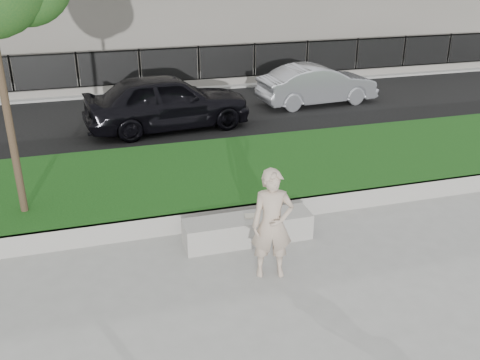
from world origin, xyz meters
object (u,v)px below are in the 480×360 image
object	(u,v)px
stone_bench	(248,229)
book	(252,216)
car_dark	(167,101)
car_silver	(317,84)
man	(272,224)

from	to	relation	value
stone_bench	book	distance (m)	0.26
book	stone_bench	bearing A→B (deg)	-161.52
car_dark	car_silver	world-z (taller)	car_dark
stone_bench	book	bearing A→B (deg)	8.24
book	car_silver	world-z (taller)	car_silver
stone_bench	car_silver	bearing A→B (deg)	58.61
stone_bench	car_dark	distance (m)	7.01
stone_bench	man	distance (m)	1.34
stone_bench	man	size ratio (longest dim) A/B	1.27
man	car_silver	xyz separation A→B (m)	(4.99, 9.39, -0.22)
car_dark	car_silver	xyz separation A→B (m)	(5.32, 1.27, -0.15)
man	book	xyz separation A→B (m)	(0.03, 1.16, -0.43)
man	car_dark	distance (m)	8.13
book	car_dark	xyz separation A→B (m)	(-0.36, 6.96, 0.36)
car_dark	car_silver	distance (m)	5.47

